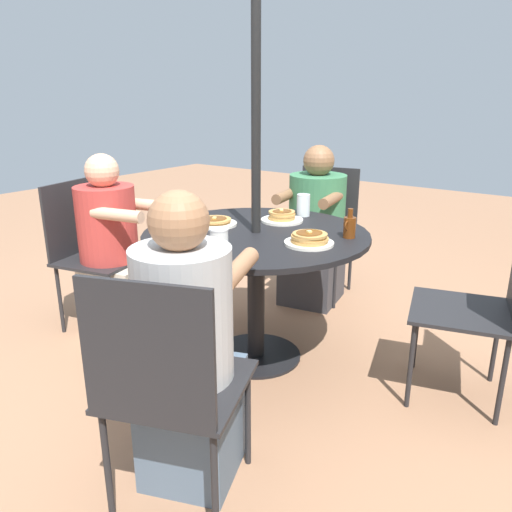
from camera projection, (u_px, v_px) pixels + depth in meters
ground_plane at (256, 356)px, 2.86m from camera, size 12.00×12.00×0.00m
patio_table at (256, 254)px, 2.67m from camera, size 1.20×1.20×0.74m
umbrella_pole at (256, 133)px, 2.48m from camera, size 0.05×0.05×2.49m
patio_chair_north at (89, 246)px, 3.12m from camera, size 0.55×0.55×0.92m
diner_north at (113, 253)px, 3.06m from camera, size 0.45×0.57×1.10m
patio_chair_east at (167, 381)px, 1.65m from camera, size 0.59×0.59×0.92m
diner_east at (188, 356)px, 1.82m from camera, size 0.59×0.50×1.14m
patio_chair_south at (485, 299)px, 2.31m from camera, size 0.56×0.56×0.92m
patio_chair_west at (323, 223)px, 3.67m from camera, size 0.53×0.53×0.92m
diner_west at (315, 233)px, 3.52m from camera, size 0.58×0.47×1.11m
pancake_plate_a at (282, 217)px, 2.85m from camera, size 0.24×0.24×0.07m
pancake_plate_b at (215, 222)px, 2.77m from camera, size 0.24×0.24×0.05m
pancake_plate_c at (309, 240)px, 2.40m from camera, size 0.24×0.24×0.07m
syrup_bottle at (349, 226)px, 2.51m from camera, size 0.08×0.06×0.15m
coffee_cup at (219, 238)px, 2.34m from camera, size 0.09×0.09×0.10m
drinking_glass_a at (303, 205)px, 2.97m from camera, size 0.08×0.08×0.13m
drinking_glass_b at (162, 218)px, 2.67m from camera, size 0.07×0.07×0.12m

